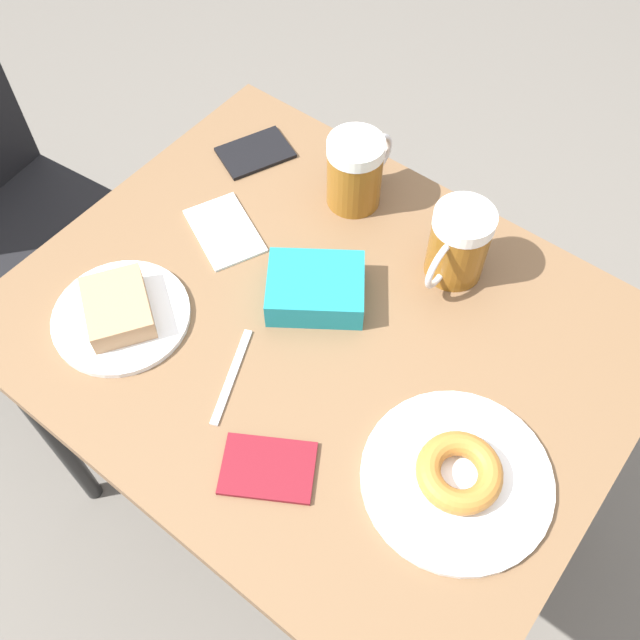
{
  "coord_description": "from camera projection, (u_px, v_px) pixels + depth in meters",
  "views": [
    {
      "loc": [
        -0.47,
        -0.36,
        1.64
      ],
      "look_at": [
        0.0,
        0.0,
        0.74
      ],
      "focal_mm": 40.0,
      "sensor_mm": 36.0,
      "label": 1
    }
  ],
  "objects": [
    {
      "name": "plate_with_cake",
      "position": [
        120.0,
        312.0,
        1.09
      ],
      "size": [
        0.21,
        0.21,
        0.05
      ],
      "color": "white",
      "rests_on": "table"
    },
    {
      "name": "beer_mug_center",
      "position": [
        356.0,
        171.0,
        1.19
      ],
      "size": [
        0.14,
        0.09,
        0.13
      ],
      "color": "#8C5619",
      "rests_on": "table"
    },
    {
      "name": "fork",
      "position": [
        232.0,
        376.0,
        1.04
      ],
      "size": [
        0.15,
        0.08,
        0.0
      ],
      "rotation": [
        0.0,
        0.0,
        5.12
      ],
      "color": "silver",
      "rests_on": "table"
    },
    {
      "name": "passport_near_edge",
      "position": [
        268.0,
        468.0,
        0.96
      ],
      "size": [
        0.14,
        0.15,
        0.01
      ],
      "rotation": [
        0.0,
        0.0,
        3.68
      ],
      "color": "maroon",
      "rests_on": "table"
    },
    {
      "name": "beer_mug_left",
      "position": [
        458.0,
        244.0,
        1.1
      ],
      "size": [
        0.14,
        0.09,
        0.13
      ],
      "color": "#8C5619",
      "rests_on": "table"
    },
    {
      "name": "ground_plane",
      "position": [
        320.0,
        492.0,
        1.7
      ],
      "size": [
        8.0,
        8.0,
        0.0
      ],
      "primitive_type": "plane",
      "color": "#666059"
    },
    {
      "name": "passport_far_edge",
      "position": [
        255.0,
        153.0,
        1.3
      ],
      "size": [
        0.15,
        0.13,
        0.01
      ],
      "rotation": [
        0.0,
        0.0,
        1.15
      ],
      "color": "black",
      "rests_on": "table"
    },
    {
      "name": "napkin_folded",
      "position": [
        225.0,
        231.0,
        1.2
      ],
      "size": [
        0.15,
        0.17,
        0.0
      ],
      "rotation": [
        0.0,
        0.0,
        4.28
      ],
      "color": "white",
      "rests_on": "table"
    },
    {
      "name": "plate_with_donut",
      "position": [
        458.0,
        476.0,
        0.95
      ],
      "size": [
        0.26,
        0.26,
        0.04
      ],
      "color": "white",
      "rests_on": "table"
    },
    {
      "name": "table",
      "position": [
        320.0,
        350.0,
        1.15
      ],
      "size": [
        0.74,
        0.93,
        0.72
      ],
      "color": "brown",
      "rests_on": "ground_plane"
    },
    {
      "name": "blue_pouch",
      "position": [
        316.0,
        288.0,
        1.1
      ],
      "size": [
        0.18,
        0.19,
        0.05
      ],
      "rotation": [
        0.0,
        0.0,
        5.33
      ],
      "color": "teal",
      "rests_on": "table"
    }
  ]
}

